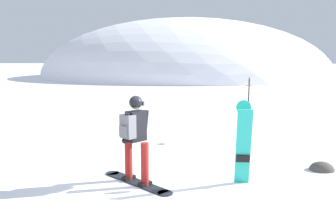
% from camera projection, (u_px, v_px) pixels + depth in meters
% --- Properties ---
extents(ground_plane, '(300.00, 300.00, 0.00)m').
position_uv_depth(ground_plane, '(161.00, 194.00, 6.25)').
color(ground_plane, white).
extents(ridge_peak_main, '(37.13, 33.42, 15.01)m').
position_uv_depth(ridge_peak_main, '(184.00, 76.00, 46.61)').
color(ridge_peak_main, white).
rests_on(ridge_peak_main, ground).
extents(snowboarder_main, '(1.50, 1.26, 1.71)m').
position_uv_depth(snowboarder_main, '(135.00, 137.00, 6.62)').
color(snowboarder_main, black).
rests_on(snowboarder_main, ground).
extents(spare_snowboard, '(0.28, 0.36, 1.63)m').
position_uv_depth(spare_snowboard, '(243.00, 143.00, 6.57)').
color(spare_snowboard, '#23B7A3').
rests_on(spare_snowboard, ground).
extents(piste_marker_near, '(0.20, 0.20, 1.87)m').
position_uv_depth(piste_marker_near, '(248.00, 104.00, 10.27)').
color(piste_marker_near, black).
rests_on(piste_marker_near, ground).
extents(rock_dark, '(0.53, 0.45, 0.37)m').
position_uv_depth(rock_dark, '(322.00, 170.00, 7.56)').
color(rock_dark, '#4C4742').
rests_on(rock_dark, ground).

